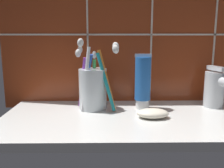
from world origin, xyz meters
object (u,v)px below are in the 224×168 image
object	(u,v)px
toothbrush_cup	(93,87)
soap_bar	(151,113)
sink_faucet	(216,88)
toothpaste_tube	(143,82)

from	to	relation	value
toothbrush_cup	soap_bar	xyz separation A→B (cm)	(14.51, -7.92, -5.01)
sink_faucet	toothpaste_tube	bearing A→B (deg)	-105.00
toothbrush_cup	toothpaste_tube	size ratio (longest dim) A/B	1.28
sink_faucet	soap_bar	distance (cm)	21.58
soap_bar	toothpaste_tube	bearing A→B (deg)	98.16
toothpaste_tube	soap_bar	xyz separation A→B (cm)	(1.13, -7.89, -6.29)
toothpaste_tube	soap_bar	bearing A→B (deg)	-81.84
toothbrush_cup	sink_faucet	distance (cm)	33.72
sink_faucet	soap_bar	size ratio (longest dim) A/B	1.48
toothbrush_cup	sink_faucet	bearing A→B (deg)	1.64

